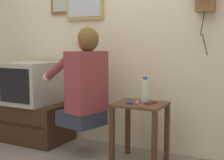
# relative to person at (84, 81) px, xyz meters

# --- Properties ---
(wall_back) EXTENTS (6.80, 0.05, 2.55)m
(wall_back) POSITION_rel_person_xyz_m (0.22, 0.47, 0.55)
(wall_back) COLOR beige
(wall_back) RESTS_ON ground_plane
(side_table) EXTENTS (0.44, 0.38, 0.55)m
(side_table) POSITION_rel_person_xyz_m (0.54, 0.07, -0.31)
(side_table) COLOR #51331E
(side_table) RESTS_ON ground_plane
(person) EXTENTS (0.60, 0.49, 0.93)m
(person) POSITION_rel_person_xyz_m (0.00, 0.00, 0.00)
(person) COLOR #2D3347
(person) RESTS_ON ground_plane
(tv_stand) EXTENTS (0.73, 0.51, 0.42)m
(tv_stand) POSITION_rel_person_xyz_m (-0.74, 0.15, -0.51)
(tv_stand) COLOR #382316
(tv_stand) RESTS_ON ground_plane
(television) EXTENTS (0.49, 0.53, 0.45)m
(television) POSITION_rel_person_xyz_m (-0.77, 0.13, -0.08)
(television) COLOR #ADA89E
(television) RESTS_ON tv_stand
(cell_phone_held) EXTENTS (0.10, 0.14, 0.01)m
(cell_phone_held) POSITION_rel_person_xyz_m (0.46, 0.02, -0.17)
(cell_phone_held) COLOR navy
(cell_phone_held) RESTS_ON side_table
(cell_phone_spare) EXTENTS (0.09, 0.14, 0.01)m
(cell_phone_spare) POSITION_rel_person_xyz_m (0.63, 0.09, -0.17)
(cell_phone_spare) COLOR maroon
(cell_phone_spare) RESTS_ON side_table
(water_bottle) EXTENTS (0.08, 0.08, 0.22)m
(water_bottle) POSITION_rel_person_xyz_m (0.55, 0.15, -0.07)
(water_bottle) COLOR silver
(water_bottle) RESTS_ON side_table
(toothbrush) EXTENTS (0.12, 0.16, 0.02)m
(toothbrush) POSITION_rel_person_xyz_m (0.56, -0.03, -0.17)
(toothbrush) COLOR #D83F4C
(toothbrush) RESTS_ON side_table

